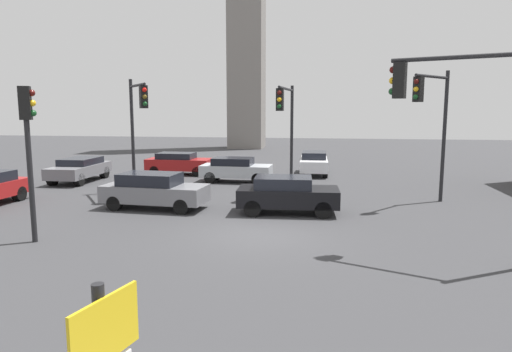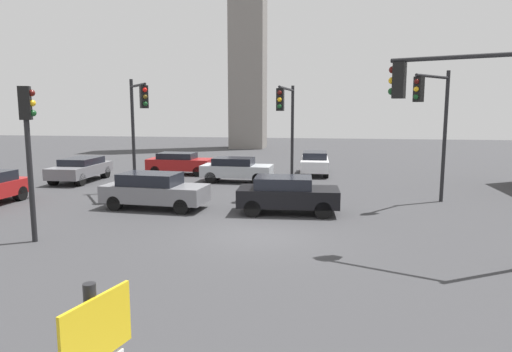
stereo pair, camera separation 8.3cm
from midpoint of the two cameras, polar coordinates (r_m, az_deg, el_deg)
name	(u,v)px [view 2 (the right image)]	position (r m, az deg, el deg)	size (l,w,h in m)	color
ground_plane	(260,234)	(15.28, 0.66, -7.28)	(101.94, 101.94, 0.00)	#38383A
traffic_light_0	(463,111)	(13.35, 24.58, 7.42)	(3.37, 1.52, 5.78)	black
traffic_light_1	(138,115)	(22.25, -14.39, 7.41)	(1.75, 2.32, 5.55)	black
traffic_light_2	(28,134)	(15.52, -26.41, 4.69)	(0.49, 0.42, 4.79)	black
traffic_light_3	(433,111)	(20.75, 21.32, 7.51)	(1.86, 2.27, 5.77)	black
traffic_light_4	(287,115)	(22.62, 3.98, 7.62)	(0.52, 4.15, 5.33)	black
car_0	(81,169)	(28.04, -20.94, 0.88)	(1.95, 4.37, 1.34)	slate
car_1	(236,169)	(25.97, -2.39, 0.87)	(4.01, 1.81, 1.39)	#ADB2B7
car_2	(154,190)	(19.47, -12.47, -1.72)	(4.39, 2.04, 1.49)	slate
car_3	(315,162)	(29.22, 7.41, 1.68)	(1.78, 4.10, 1.43)	silver
car_5	(180,163)	(29.43, -9.42, 1.64)	(4.07, 1.79, 1.37)	maroon
car_6	(287,194)	(18.19, 4.03, -2.25)	(4.04, 2.00, 1.47)	black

